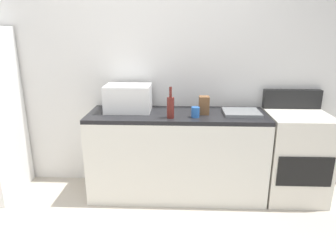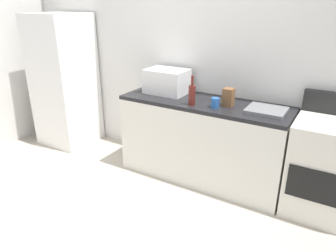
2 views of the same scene
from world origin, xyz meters
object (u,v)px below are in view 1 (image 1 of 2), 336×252
object	(u,v)px
microwave	(128,98)
coffee_mug	(195,112)
stove_oven	(294,155)
knife_block	(204,105)
wine_bottle	(171,107)

from	to	relation	value
microwave	coffee_mug	bearing A→B (deg)	-17.63
stove_oven	coffee_mug	world-z (taller)	stove_oven
stove_oven	knife_block	bearing A→B (deg)	-178.27
wine_bottle	coffee_mug	xyz separation A→B (m)	(0.24, 0.04, -0.06)
microwave	knife_block	bearing A→B (deg)	-7.19
wine_bottle	microwave	bearing A→B (deg)	150.36
stove_oven	microwave	world-z (taller)	microwave
stove_oven	microwave	bearing A→B (deg)	177.73
stove_oven	coffee_mug	distance (m)	1.16
coffee_mug	knife_block	world-z (taller)	knife_block
microwave	wine_bottle	world-z (taller)	wine_bottle
stove_oven	coffee_mug	xyz separation A→B (m)	(-1.04, -0.15, 0.48)
stove_oven	wine_bottle	world-z (taller)	wine_bottle
microwave	wine_bottle	size ratio (longest dim) A/B	1.53
coffee_mug	knife_block	distance (m)	0.15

